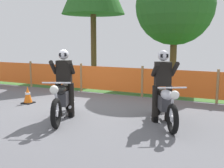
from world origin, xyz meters
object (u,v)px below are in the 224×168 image
at_px(rider_lead, 64,79).
at_px(motorcycle_lead, 63,99).
at_px(rider_trailing, 162,82).
at_px(motorcycle_trailing, 164,104).
at_px(traffic_cone, 28,95).

bearing_deg(rider_lead, motorcycle_lead, 0.51).
xyz_separation_m(motorcycle_lead, rider_trailing, (2.23, 0.83, 0.46)).
height_order(motorcycle_trailing, rider_lead, rider_lead).
relative_size(motorcycle_trailing, traffic_cone, 3.49).
xyz_separation_m(motorcycle_trailing, traffic_cone, (-4.30, 0.32, -0.21)).
distance_m(motorcycle_lead, motorcycle_trailing, 2.43).
bearing_deg(motorcycle_lead, rider_lead, -179.49).
bearing_deg(rider_lead, traffic_cone, -134.30).
bearing_deg(motorcycle_lead, motorcycle_trailing, 82.51).
distance_m(rider_lead, rider_trailing, 2.40).
bearing_deg(traffic_cone, motorcycle_lead, -26.01).
distance_m(rider_trailing, traffic_cone, 4.25).
relative_size(motorcycle_lead, traffic_cone, 3.80).
distance_m(motorcycle_lead, traffic_cone, 2.19).
height_order(motorcycle_trailing, rider_trailing, rider_trailing).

